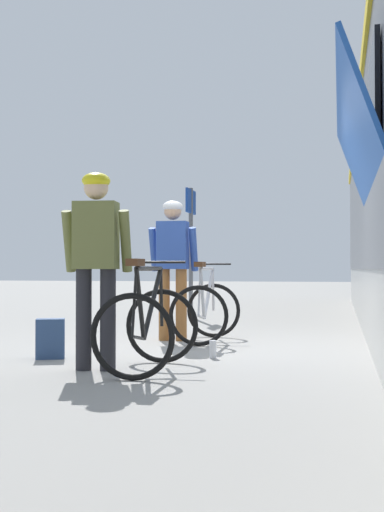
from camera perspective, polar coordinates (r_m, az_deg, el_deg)
ground_plane at (r=7.56m, az=1.56°, el=-7.96°), size 80.00×80.00×0.00m
cyclist_near_in_blue at (r=8.41m, az=-1.65°, el=-0.07°), size 0.62×0.32×1.76m
cyclist_far_in_olive at (r=6.01m, az=-8.20°, el=0.36°), size 0.64×0.36×1.76m
bicycle_near_silver at (r=8.28m, az=1.23°, el=-4.57°), size 0.72×1.08×0.99m
bicycle_far_black at (r=5.91m, az=-3.78°, el=-5.96°), size 0.74×1.09×0.99m
backpack_on_platform at (r=6.89m, az=-12.02°, el=-6.93°), size 0.33×0.27×0.40m
water_bottle_near_the_bikes at (r=6.78m, az=1.80°, el=-7.98°), size 0.07×0.07×0.18m
platform_sign_post at (r=12.33m, az=-0.10°, el=2.24°), size 0.08×0.70×2.40m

